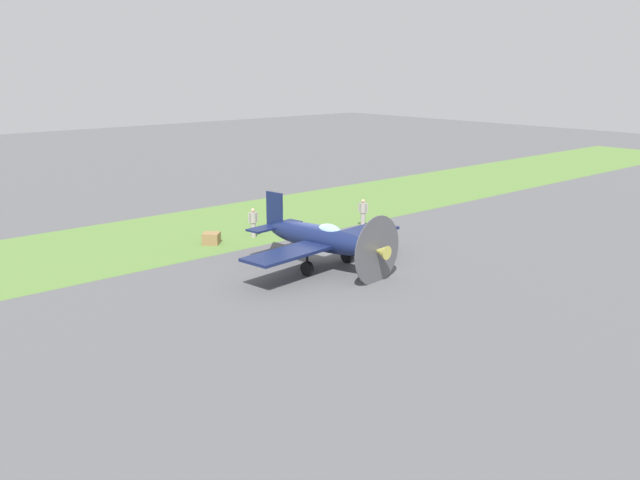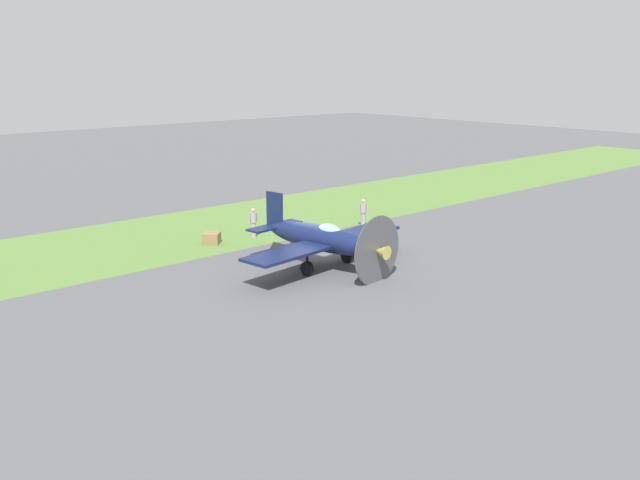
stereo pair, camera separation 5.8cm
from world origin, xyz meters
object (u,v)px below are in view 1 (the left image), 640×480
(airplane_lead, at_px, (322,239))
(ground_crew_mechanic, at_px, (253,222))
(ground_crew_chief, at_px, (363,212))
(supply_crate, at_px, (211,238))

(airplane_lead, bearing_deg, ground_crew_mechanic, -104.79)
(ground_crew_chief, xyz_separation_m, ground_crew_mechanic, (6.76, -2.32, 0.00))
(airplane_lead, height_order, ground_crew_mechanic, airplane_lead)
(airplane_lead, height_order, ground_crew_chief, airplane_lead)
(airplane_lead, relative_size, ground_crew_chief, 5.81)
(ground_crew_chief, distance_m, ground_crew_mechanic, 7.15)
(supply_crate, bearing_deg, ground_crew_chief, 164.40)
(ground_crew_chief, height_order, ground_crew_mechanic, same)
(ground_crew_chief, bearing_deg, airplane_lead, 90.13)
(airplane_lead, bearing_deg, supply_crate, -84.38)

